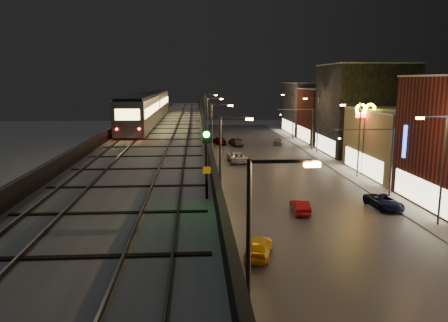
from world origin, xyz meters
name	(u,v)px	position (x,y,z in m)	size (l,w,h in m)	color
ground	(249,319)	(0.00, 0.00, 0.00)	(220.00, 220.00, 0.00)	silver
road_surface	(274,172)	(7.50, 35.00, 0.03)	(17.00, 120.00, 0.06)	#46474D
sidewalk_right	(350,170)	(17.50, 35.00, 0.07)	(4.00, 120.00, 0.14)	#9FA1A8
under_viaduct_pavement	(169,173)	(-6.00, 35.00, 0.03)	(11.00, 120.00, 0.06)	#9FA1A8
elevated_viaduct	(167,132)	(-6.00, 31.84, 5.62)	(9.00, 100.00, 6.30)	black
viaduct_trackbed	(166,126)	(-6.01, 31.97, 6.39)	(8.40, 100.00, 0.32)	#B2B7C1
viaduct_parapet_streetside	(203,122)	(-1.65, 32.00, 6.85)	(0.30, 100.00, 1.10)	black
viaduct_parapet_far	(129,122)	(-10.35, 32.00, 6.85)	(0.30, 100.00, 1.10)	black
building_c	(411,143)	(23.99, 32.00, 4.08)	(12.20, 15.20, 8.16)	#776B4C
building_d	(364,110)	(23.99, 48.00, 7.08)	(12.20, 13.20, 14.16)	black
building_e	(335,115)	(23.99, 62.00, 5.08)	(12.20, 12.20, 10.16)	#4D1714
building_f	(315,108)	(23.99, 76.00, 5.58)	(12.20, 16.20, 11.16)	#38383E
streetlight_left_0	(256,261)	(-0.43, -5.00, 5.24)	(2.57, 0.28, 9.00)	#38383A
streetlight_left_1	(224,166)	(-0.43, 13.00, 5.24)	(2.57, 0.28, 9.00)	#38383A
streetlight_right_1	(440,163)	(16.73, 13.00, 5.24)	(2.56, 0.28, 9.00)	#38383A
streetlight_left_2	(214,136)	(-0.43, 31.00, 5.24)	(2.57, 0.28, 9.00)	#38383A
streetlight_right_2	(357,135)	(16.73, 31.00, 5.24)	(2.56, 0.28, 9.00)	#38383A
streetlight_left_3	(209,122)	(-0.43, 49.00, 5.24)	(2.57, 0.28, 9.00)	#38383A
streetlight_right_3	(316,121)	(16.73, 49.00, 5.24)	(2.56, 0.28, 9.00)	#38383A
streetlight_left_4	(206,113)	(-0.43, 67.00, 5.24)	(2.57, 0.28, 9.00)	#38383A
streetlight_right_4	(292,113)	(16.73, 67.00, 5.24)	(2.56, 0.28, 9.00)	#38383A
traffic_light_rig_a	(381,153)	(15.84, 22.00, 4.50)	(6.10, 0.34, 7.00)	#38383A
traffic_light_rig_b	(306,124)	(15.84, 52.00, 4.50)	(6.10, 0.34, 7.00)	#38383A
subway_train	(148,107)	(-8.50, 36.26, 8.34)	(2.90, 34.79, 3.46)	gray
rail_signal	(206,151)	(-2.10, -1.54, 8.75)	(0.35, 0.43, 3.00)	black
car_taxi	(259,247)	(1.56, 7.68, 0.68)	(1.60, 3.97, 1.35)	yellow
car_near_white	(300,207)	(6.61, 17.06, 0.61)	(1.30, 3.71, 1.22)	maroon
car_mid_silver	(237,157)	(3.31, 41.64, 0.76)	(2.52, 5.48, 1.52)	silver
car_mid_dark	(236,142)	(4.68, 58.32, 0.71)	(2.00, 4.93, 1.43)	#47494C
car_far_white	(219,140)	(1.80, 60.29, 0.71)	(1.68, 4.17, 1.42)	maroon
car_onc_dark	(384,202)	(14.64, 17.95, 0.63)	(2.10, 4.55, 1.26)	black
car_onc_red	(278,141)	(12.60, 58.88, 0.65)	(1.53, 3.81, 1.30)	#93959C
sign_mcdonalds	(365,118)	(18.00, 32.06, 7.12)	(2.66, 0.64, 8.95)	#38383A
sign_carwash	(410,148)	(18.50, 21.43, 5.12)	(1.42, 0.35, 7.35)	#38383A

